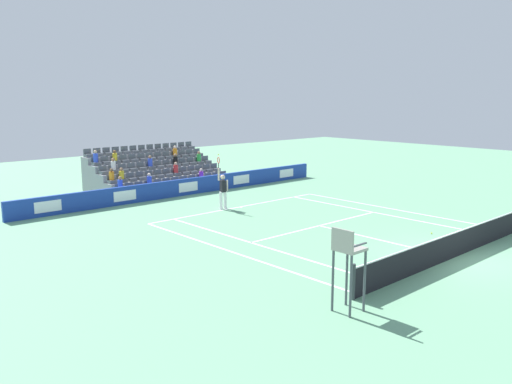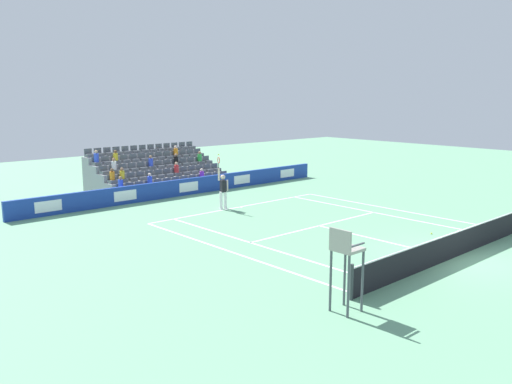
{
  "view_description": "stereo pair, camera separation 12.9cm",
  "coord_description": "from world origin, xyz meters",
  "px_view_note": "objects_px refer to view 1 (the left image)",
  "views": [
    {
      "loc": [
        17.63,
        8.68,
        5.75
      ],
      "look_at": [
        0.47,
        -10.1,
        1.1
      ],
      "focal_mm": 37.07,
      "sensor_mm": 36.0,
      "label": 1
    },
    {
      "loc": [
        17.54,
        8.77,
        5.75
      ],
      "look_at": [
        0.47,
        -10.1,
        1.1
      ],
      "focal_mm": 37.07,
      "sensor_mm": 36.0,
      "label": 2
    }
  ],
  "objects_px": {
    "tennis_player": "(223,190)",
    "umpire_chair": "(348,258)",
    "tennis_net": "(455,244)",
    "loose_tennis_ball": "(432,233)"
  },
  "relations": [
    {
      "from": "tennis_player",
      "to": "umpire_chair",
      "type": "distance_m",
      "value": 13.79
    },
    {
      "from": "tennis_net",
      "to": "tennis_player",
      "type": "bearing_deg",
      "value": -85.53
    },
    {
      "from": "tennis_net",
      "to": "umpire_chair",
      "type": "relative_size",
      "value": 5.12
    },
    {
      "from": "tennis_player",
      "to": "loose_tennis_ball",
      "type": "xyz_separation_m",
      "value": [
        -3.37,
        9.84,
        -0.96
      ]
    },
    {
      "from": "tennis_player",
      "to": "loose_tennis_ball",
      "type": "relative_size",
      "value": 41.97
    },
    {
      "from": "loose_tennis_ball",
      "to": "umpire_chair",
      "type": "bearing_deg",
      "value": 16.12
    },
    {
      "from": "tennis_net",
      "to": "tennis_player",
      "type": "height_order",
      "value": "tennis_player"
    },
    {
      "from": "tennis_player",
      "to": "tennis_net",
      "type": "bearing_deg",
      "value": 94.47
    },
    {
      "from": "umpire_chair",
      "to": "loose_tennis_ball",
      "type": "height_order",
      "value": "umpire_chair"
    },
    {
      "from": "tennis_player",
      "to": "umpire_chair",
      "type": "height_order",
      "value": "tennis_player"
    }
  ]
}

